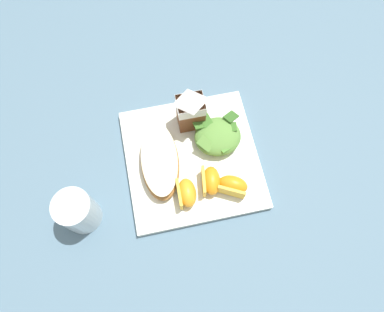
{
  "coord_description": "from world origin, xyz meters",
  "views": [
    {
      "loc": [
        -0.06,
        -0.26,
        0.72
      ],
      "look_at": [
        0.0,
        0.0,
        0.03
      ],
      "focal_mm": 32.93,
      "sensor_mm": 36.0,
      "label": 1
    }
  ],
  "objects_px": {
    "orange_wedge_rear": "(233,185)",
    "orange_wedge_front": "(186,193)",
    "cheesy_pizza_bread": "(160,162)",
    "green_salad_pile": "(218,136)",
    "white_plate": "(192,159)",
    "drinking_clear_cup": "(78,211)",
    "milk_carton": "(191,109)",
    "orange_wedge_middle": "(211,181)"
  },
  "relations": [
    {
      "from": "green_salad_pile",
      "to": "orange_wedge_middle",
      "type": "xyz_separation_m",
      "value": [
        -0.04,
        -0.09,
        -0.0
      ]
    },
    {
      "from": "white_plate",
      "to": "orange_wedge_middle",
      "type": "xyz_separation_m",
      "value": [
        0.03,
        -0.06,
        0.03
      ]
    },
    {
      "from": "orange_wedge_front",
      "to": "drinking_clear_cup",
      "type": "bearing_deg",
      "value": 179.01
    },
    {
      "from": "milk_carton",
      "to": "drinking_clear_cup",
      "type": "height_order",
      "value": "milk_carton"
    },
    {
      "from": "green_salad_pile",
      "to": "milk_carton",
      "type": "relative_size",
      "value": 0.96
    },
    {
      "from": "green_salad_pile",
      "to": "orange_wedge_rear",
      "type": "xyz_separation_m",
      "value": [
        0.0,
        -0.11,
        -0.0
      ]
    },
    {
      "from": "white_plate",
      "to": "drinking_clear_cup",
      "type": "bearing_deg",
      "value": -162.62
    },
    {
      "from": "white_plate",
      "to": "green_salad_pile",
      "type": "relative_size",
      "value": 2.65
    },
    {
      "from": "milk_carton",
      "to": "orange_wedge_middle",
      "type": "relative_size",
      "value": 1.71
    },
    {
      "from": "milk_carton",
      "to": "orange_wedge_middle",
      "type": "bearing_deg",
      "value": -85.93
    },
    {
      "from": "orange_wedge_middle",
      "to": "green_salad_pile",
      "type": "bearing_deg",
      "value": 68.46
    },
    {
      "from": "orange_wedge_rear",
      "to": "orange_wedge_front",
      "type": "bearing_deg",
      "value": 177.53
    },
    {
      "from": "green_salad_pile",
      "to": "cheesy_pizza_bread",
      "type": "bearing_deg",
      "value": -166.18
    },
    {
      "from": "drinking_clear_cup",
      "to": "white_plate",
      "type": "bearing_deg",
      "value": 17.38
    },
    {
      "from": "cheesy_pizza_bread",
      "to": "milk_carton",
      "type": "xyz_separation_m",
      "value": [
        0.08,
        0.09,
        0.04
      ]
    },
    {
      "from": "green_salad_pile",
      "to": "drinking_clear_cup",
      "type": "bearing_deg",
      "value": -160.98
    },
    {
      "from": "white_plate",
      "to": "drinking_clear_cup",
      "type": "xyz_separation_m",
      "value": [
        -0.24,
        -0.08,
        0.04
      ]
    },
    {
      "from": "cheesy_pizza_bread",
      "to": "green_salad_pile",
      "type": "xyz_separation_m",
      "value": [
        0.13,
        0.03,
        0.0
      ]
    },
    {
      "from": "orange_wedge_middle",
      "to": "orange_wedge_rear",
      "type": "relative_size",
      "value": 0.92
    },
    {
      "from": "cheesy_pizza_bread",
      "to": "orange_wedge_front",
      "type": "relative_size",
      "value": 2.88
    },
    {
      "from": "orange_wedge_middle",
      "to": "orange_wedge_front",
      "type": "bearing_deg",
      "value": -164.43
    },
    {
      "from": "green_salad_pile",
      "to": "milk_carton",
      "type": "distance_m",
      "value": 0.08
    },
    {
      "from": "orange_wedge_front",
      "to": "orange_wedge_rear",
      "type": "xyz_separation_m",
      "value": [
        0.1,
        -0.0,
        0.0
      ]
    },
    {
      "from": "white_plate",
      "to": "milk_carton",
      "type": "height_order",
      "value": "milk_carton"
    },
    {
      "from": "white_plate",
      "to": "drinking_clear_cup",
      "type": "distance_m",
      "value": 0.26
    },
    {
      "from": "white_plate",
      "to": "orange_wedge_front",
      "type": "distance_m",
      "value": 0.09
    },
    {
      "from": "white_plate",
      "to": "orange_wedge_middle",
      "type": "relative_size",
      "value": 4.34
    },
    {
      "from": "orange_wedge_rear",
      "to": "drinking_clear_cup",
      "type": "xyz_separation_m",
      "value": [
        -0.31,
        0.01,
        0.01
      ]
    },
    {
      "from": "orange_wedge_rear",
      "to": "cheesy_pizza_bread",
      "type": "bearing_deg",
      "value": 149.38
    },
    {
      "from": "orange_wedge_middle",
      "to": "drinking_clear_cup",
      "type": "bearing_deg",
      "value": -177.59
    },
    {
      "from": "cheesy_pizza_bread",
      "to": "green_salad_pile",
      "type": "bearing_deg",
      "value": 13.82
    },
    {
      "from": "milk_carton",
      "to": "drinking_clear_cup",
      "type": "distance_m",
      "value": 0.3
    },
    {
      "from": "cheesy_pizza_bread",
      "to": "orange_wedge_middle",
      "type": "height_order",
      "value": "orange_wedge_middle"
    },
    {
      "from": "milk_carton",
      "to": "orange_wedge_middle",
      "type": "height_order",
      "value": "milk_carton"
    },
    {
      "from": "green_salad_pile",
      "to": "drinking_clear_cup",
      "type": "height_order",
      "value": "drinking_clear_cup"
    },
    {
      "from": "milk_carton",
      "to": "orange_wedge_middle",
      "type": "xyz_separation_m",
      "value": [
        0.01,
        -0.15,
        -0.04
      ]
    },
    {
      "from": "orange_wedge_front",
      "to": "white_plate",
      "type": "bearing_deg",
      "value": 70.35
    },
    {
      "from": "milk_carton",
      "to": "drinking_clear_cup",
      "type": "relative_size",
      "value": 1.14
    },
    {
      "from": "cheesy_pizza_bread",
      "to": "green_salad_pile",
      "type": "height_order",
      "value": "green_salad_pile"
    },
    {
      "from": "green_salad_pile",
      "to": "drinking_clear_cup",
      "type": "relative_size",
      "value": 1.1
    },
    {
      "from": "green_salad_pile",
      "to": "orange_wedge_rear",
      "type": "relative_size",
      "value": 1.52
    },
    {
      "from": "orange_wedge_rear",
      "to": "drinking_clear_cup",
      "type": "height_order",
      "value": "drinking_clear_cup"
    }
  ]
}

